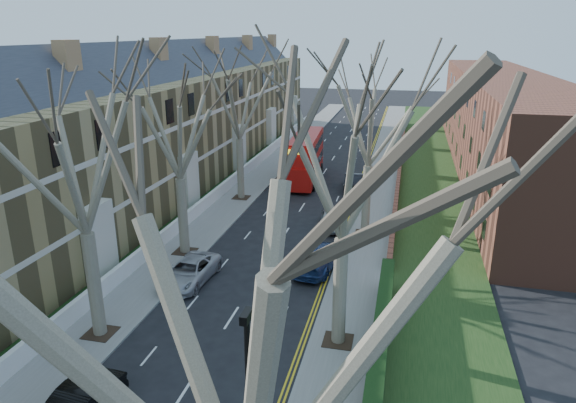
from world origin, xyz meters
The scene contains 17 objects.
pavement_left centered at (-6.00, 39.00, 0.06)m, with size 3.00×102.00×0.12m, color slate.
pavement_right centered at (6.00, 39.00, 0.06)m, with size 3.00×102.00×0.12m, color slate.
terrace_left centered at (-13.65, 31.00, 5.53)m, with size 9.70×78.00×13.60m.
flats_right centered at (17.46, 43.00, 4.98)m, with size 13.97×54.00×10.00m.
front_wall_left centered at (-7.65, 31.00, 0.62)m, with size 0.30×78.00×1.00m.
grass_verge_right centered at (10.50, 39.00, 0.15)m, with size 6.00×102.00×0.06m.
tree_left_mid centered at (-5.70, 6.00, 9.56)m, with size 10.50×10.50×14.71m.
tree_left_far centered at (-5.70, 16.00, 9.24)m, with size 10.15×10.15×14.22m.
tree_left_dist centered at (-5.70, 28.00, 9.56)m, with size 10.50×10.50×14.71m.
tree_right_near centered at (5.70, -6.00, 9.86)m, with size 10.85×10.85×15.20m.
tree_right_mid centered at (5.70, 8.00, 9.56)m, with size 10.50×10.50×14.71m.
tree_right_far centered at (5.70, 22.00, 9.24)m, with size 10.15×10.15×14.22m.
double_decker_bus centered at (-1.35, 35.13, 2.18)m, with size 3.21×10.72×4.44m.
car_left_far centered at (-3.70, 12.24, 0.69)m, with size 2.28×4.95×1.38m, color #A6A5AB.
car_right_near centered at (3.34, 15.77, 0.77)m, with size 2.16×5.30×1.54m, color navy.
car_right_mid centered at (3.13, 23.04, 0.76)m, with size 1.79×4.46×1.52m, color #919599.
car_right_far centered at (3.65, 33.21, 0.79)m, with size 1.67×4.79×1.58m, color black.
Camera 1 is at (8.20, -13.05, 14.17)m, focal length 32.00 mm.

